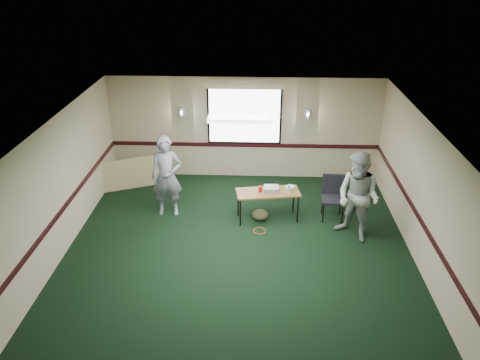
{
  "coord_description": "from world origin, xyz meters",
  "views": [
    {
      "loc": [
        0.37,
        -7.44,
        5.54
      ],
      "look_at": [
        0.0,
        1.3,
        1.2
      ],
      "focal_mm": 35.0,
      "sensor_mm": 36.0,
      "label": 1
    }
  ],
  "objects_px": {
    "conference_chair": "(333,194)",
    "person_right": "(358,197)",
    "folding_table": "(268,194)",
    "projector": "(271,189)",
    "person_left": "(167,176)"
  },
  "relations": [
    {
      "from": "projector",
      "to": "person_left",
      "type": "bearing_deg",
      "value": 174.97
    },
    {
      "from": "folding_table",
      "to": "conference_chair",
      "type": "bearing_deg",
      "value": -1.84
    },
    {
      "from": "projector",
      "to": "person_left",
      "type": "xyz_separation_m",
      "value": [
        -2.35,
        0.14,
        0.19
      ]
    },
    {
      "from": "projector",
      "to": "conference_chair",
      "type": "relative_size",
      "value": 0.32
    },
    {
      "from": "folding_table",
      "to": "person_right",
      "type": "height_order",
      "value": "person_right"
    },
    {
      "from": "conference_chair",
      "to": "person_right",
      "type": "distance_m",
      "value": 1.0
    },
    {
      "from": "person_right",
      "to": "folding_table",
      "type": "bearing_deg",
      "value": -156.97
    },
    {
      "from": "folding_table",
      "to": "projector",
      "type": "xyz_separation_m",
      "value": [
        0.07,
        0.03,
        0.11
      ]
    },
    {
      "from": "conference_chair",
      "to": "folding_table",
      "type": "bearing_deg",
      "value": -169.62
    },
    {
      "from": "conference_chair",
      "to": "person_right",
      "type": "bearing_deg",
      "value": -63.55
    },
    {
      "from": "conference_chair",
      "to": "person_left",
      "type": "bearing_deg",
      "value": -176.53
    },
    {
      "from": "conference_chair",
      "to": "person_left",
      "type": "height_order",
      "value": "person_left"
    },
    {
      "from": "person_left",
      "to": "person_right",
      "type": "bearing_deg",
      "value": -16.08
    },
    {
      "from": "projector",
      "to": "person_left",
      "type": "relative_size",
      "value": 0.17
    },
    {
      "from": "person_left",
      "to": "conference_chair",
      "type": "bearing_deg",
      "value": -4.35
    }
  ]
}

